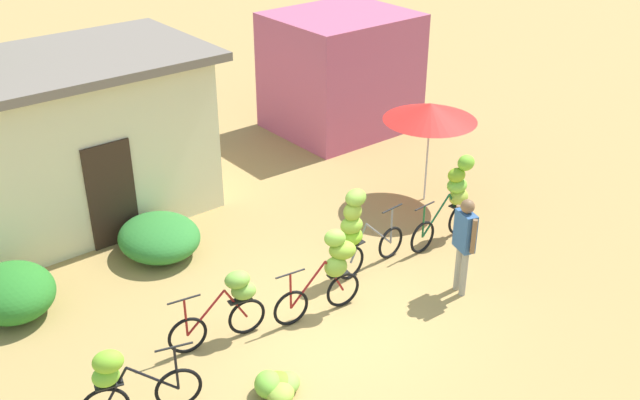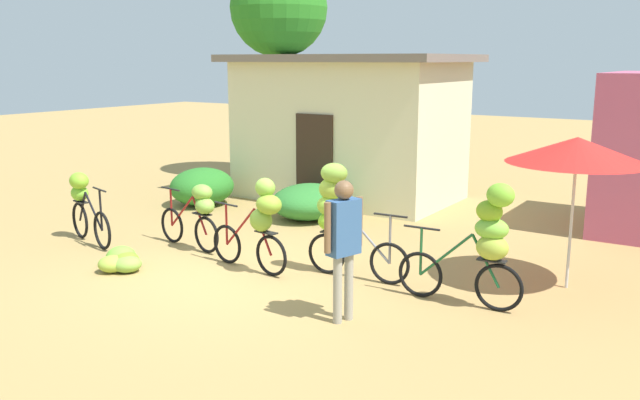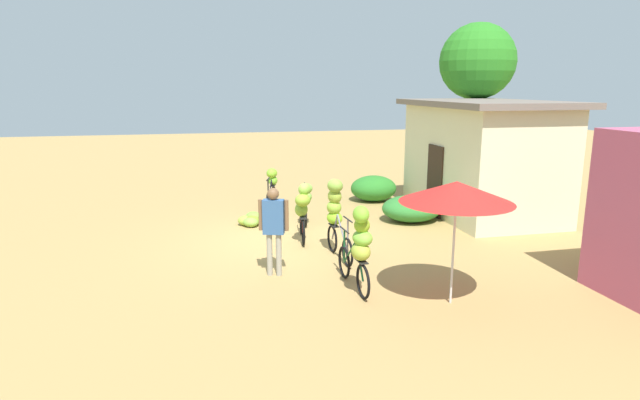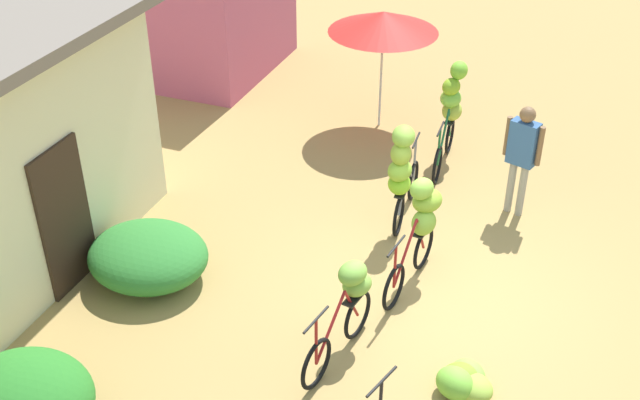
% 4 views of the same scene
% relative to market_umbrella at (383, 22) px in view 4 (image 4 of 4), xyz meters
% --- Properties ---
extents(ground_plane, '(60.00, 60.00, 0.00)m').
position_rel_market_umbrella_xyz_m(ground_plane, '(-4.24, -2.11, -1.93)').
color(ground_plane, '#A7864C').
extents(hedge_bush_front_left, '(1.30, 1.47, 0.81)m').
position_rel_market_umbrella_xyz_m(hedge_bush_front_left, '(-7.98, 1.30, -1.52)').
color(hedge_bush_front_left, '#2A7526').
rests_on(hedge_bush_front_left, ground).
extents(hedge_bush_front_right, '(1.43, 1.61, 0.70)m').
position_rel_market_umbrella_xyz_m(hedge_bush_front_right, '(-5.31, 1.48, -1.58)').
color(hedge_bush_front_right, '#2E782F').
rests_on(hedge_bush_front_right, ground).
extents(market_umbrella, '(1.87, 1.87, 2.10)m').
position_rel_market_umbrella_xyz_m(market_umbrella, '(0.00, 0.00, 0.00)').
color(market_umbrella, beige).
rests_on(market_umbrella, ground).
extents(bicycle_near_pile, '(1.55, 0.45, 1.13)m').
position_rel_market_umbrella_xyz_m(bicycle_near_pile, '(-5.60, -1.38, -1.25)').
color(bicycle_near_pile, black).
rests_on(bicycle_near_pile, ground).
extents(bicycle_center_loaded, '(1.56, 0.50, 1.44)m').
position_rel_market_umbrella_xyz_m(bicycle_center_loaded, '(-3.97, -1.79, -1.08)').
color(bicycle_center_loaded, black).
rests_on(bicycle_center_loaded, ground).
extents(bicycle_by_shop, '(1.62, 0.42, 1.66)m').
position_rel_market_umbrella_xyz_m(bicycle_by_shop, '(-2.98, -1.25, -0.96)').
color(bicycle_by_shop, black).
rests_on(bicycle_by_shop, ground).
extents(bicycle_rightmost, '(1.67, 0.39, 1.65)m').
position_rel_market_umbrella_xyz_m(bicycle_rightmost, '(-0.73, -1.41, -1.00)').
color(bicycle_rightmost, black).
rests_on(bicycle_rightmost, ground).
extents(banana_pile_on_ground, '(0.80, 0.78, 0.34)m').
position_rel_market_umbrella_xyz_m(banana_pile_on_ground, '(-5.81, -2.83, -1.78)').
color(banana_pile_on_ground, olive).
rests_on(banana_pile_on_ground, ground).
extents(person_vendor, '(0.31, 0.56, 1.73)m').
position_rel_market_umbrella_xyz_m(person_vendor, '(-1.99, -2.73, -0.86)').
color(person_vendor, gray).
rests_on(person_vendor, ground).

